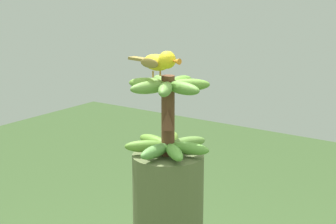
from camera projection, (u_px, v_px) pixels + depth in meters
banana_bunch at (168, 116)px, 1.69m from camera, size 0.26×0.26×0.24m
perched_bird at (160, 61)px, 1.63m from camera, size 0.07×0.20×0.08m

